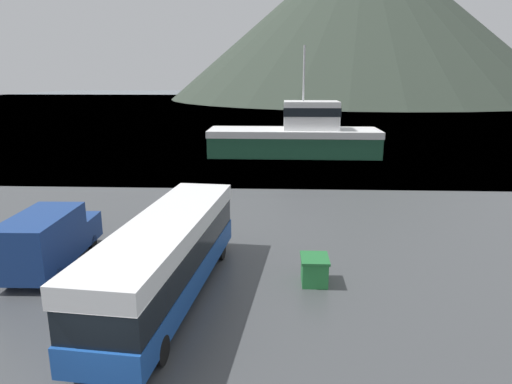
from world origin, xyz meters
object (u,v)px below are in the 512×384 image
delivery_van (49,238)px  fishing_boat (297,135)px  tour_bus (168,254)px  storage_bin (314,270)px

delivery_van → fishing_boat: (12.14, 30.24, 0.80)m
delivery_van → tour_bus: bearing=-25.0°
tour_bus → storage_bin: (5.66, 1.55, -1.21)m
tour_bus → fishing_boat: 33.44m
storage_bin → delivery_van: bearing=174.8°
delivery_van → storage_bin: size_ratio=4.45×
fishing_boat → tour_bus: bearing=169.7°
delivery_van → fishing_boat: size_ratio=0.35×
tour_bus → fishing_boat: bearing=85.1°
storage_bin → fishing_boat: bearing=89.0°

